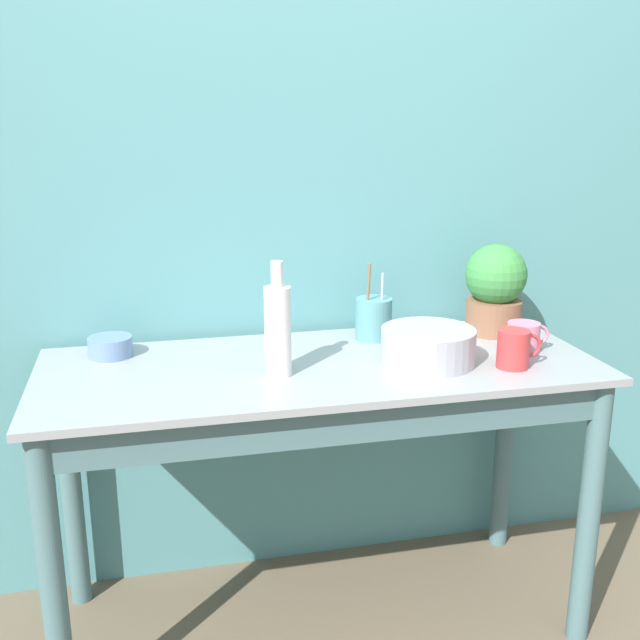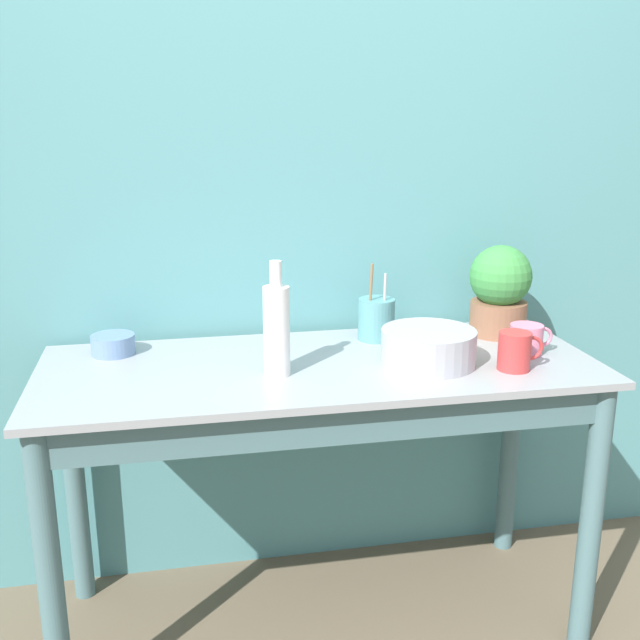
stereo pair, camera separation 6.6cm
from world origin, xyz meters
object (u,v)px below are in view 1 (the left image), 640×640
Objects in this scene: bottle_tall at (278,329)px; mug_pink at (524,337)px; mug_red at (514,349)px; bowl_wash_large at (428,346)px; utensil_cup at (374,318)px; bowl_small_blue at (110,347)px; potted_plant at (495,288)px.

mug_pink is (0.70, 0.03, -0.08)m from bottle_tall.
mug_red is (0.61, -0.08, -0.07)m from bottle_tall.
bottle_tall reaches higher than bowl_wash_large.
utensil_cup is (0.33, 0.25, -0.06)m from bottle_tall.
bottle_tall is 2.38× the size of mug_pink.
bowl_small_blue is at bearing 168.76° from mug_pink.
bottle_tall is at bearing -143.08° from utensil_cup.
bottle_tall is at bearing -162.07° from potted_plant.
bowl_wash_large is at bearing -72.76° from utensil_cup.
mug_pink is at bearing -11.24° from bowl_small_blue.
bottle_tall is 0.62m from mug_red.
mug_pink is 0.53× the size of utensil_cup.
utensil_cup is (-0.08, 0.24, 0.01)m from bowl_wash_large.
bowl_small_blue is at bearing 179.38° from utensil_cup.
bottle_tall reaches higher than utensil_cup.
mug_pink is at bearing 5.63° from bowl_wash_large.
bottle_tall is at bearing -179.54° from bowl_wash_large.
potted_plant reaches higher than utensil_cup.
utensil_cup is (-0.28, 0.33, 0.01)m from mug_red.
mug_red is 1.09m from bowl_small_blue.
mug_red is at bearing -18.05° from bowl_small_blue.
bottle_tall is 2.41× the size of mug_red.
mug_pink is (-0.00, -0.20, -0.10)m from potted_plant.
mug_red is at bearing -127.91° from mug_pink.
bowl_small_blue is at bearing 178.55° from potted_plant.
bowl_wash_large is (-0.30, -0.22, -0.09)m from potted_plant.
mug_red is 0.43m from utensil_cup.
bowl_wash_large is 0.22m from mug_red.
bowl_wash_large is 0.30m from mug_pink.
mug_red is 0.53× the size of utensil_cup.
mug_pink is at bearing -90.31° from potted_plant.
mug_red is at bearing -49.32° from utensil_cup.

